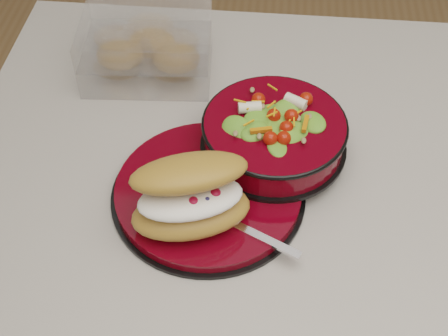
# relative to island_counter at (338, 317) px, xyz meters

# --- Properties ---
(island_counter) EXTENTS (1.24, 0.74, 0.90)m
(island_counter) POSITION_rel_island_counter_xyz_m (0.00, 0.00, 0.00)
(island_counter) COLOR white
(island_counter) RESTS_ON ground
(dinner_plate) EXTENTS (0.27, 0.27, 0.02)m
(dinner_plate) POSITION_rel_island_counter_xyz_m (-0.24, -0.08, 0.46)
(dinner_plate) COLOR black
(dinner_plate) RESTS_ON island_counter
(salad_bowl) EXTENTS (0.21, 0.21, 0.09)m
(salad_bowl) POSITION_rel_island_counter_xyz_m (-0.16, 0.01, 0.50)
(salad_bowl) COLOR black
(salad_bowl) RESTS_ON dinner_plate
(croissant) EXTENTS (0.17, 0.14, 0.09)m
(croissant) POSITION_rel_island_counter_xyz_m (-0.26, -0.13, 0.51)
(croissant) COLOR #AE7A35
(croissant) RESTS_ON dinner_plate
(fork) EXTENTS (0.15, 0.08, 0.00)m
(fork) POSITION_rel_island_counter_xyz_m (-0.19, -0.14, 0.47)
(fork) COLOR silver
(fork) RESTS_ON dinner_plate
(pastry_box) EXTENTS (0.22, 0.16, 0.09)m
(pastry_box) POSITION_rel_island_counter_xyz_m (-0.37, 0.19, 0.49)
(pastry_box) COLOR white
(pastry_box) RESTS_ON island_counter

